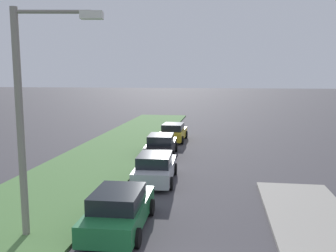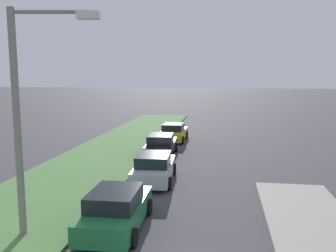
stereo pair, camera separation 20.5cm
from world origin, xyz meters
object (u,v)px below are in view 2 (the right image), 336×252
at_px(parked_car_yellow, 174,132).
at_px(parked_car_black, 161,145).
at_px(parked_car_silver, 154,168).
at_px(streetlight, 27,107).
at_px(parked_car_green, 116,210).

bearing_deg(parked_car_yellow, parked_car_black, -179.66).
relative_size(parked_car_black, parked_car_yellow, 1.01).
height_order(parked_car_silver, parked_car_yellow, same).
bearing_deg(parked_car_black, parked_car_silver, -176.51).
relative_size(parked_car_silver, streetlight, 0.58).
bearing_deg(streetlight, parked_car_green, -68.26).
relative_size(parked_car_green, streetlight, 0.58).
xyz_separation_m(parked_car_yellow, streetlight, (-18.56, 2.18, 3.67)).
bearing_deg(streetlight, parked_car_black, -9.21).
bearing_deg(parked_car_yellow, streetlight, 174.56).
bearing_deg(streetlight, parked_car_silver, -21.98).
bearing_deg(parked_car_silver, parked_car_black, 3.65).
bearing_deg(parked_car_green, parked_car_yellow, -0.28).
bearing_deg(parked_car_yellow, parked_car_silver, -175.79).
bearing_deg(parked_car_black, parked_car_yellow, -3.98).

